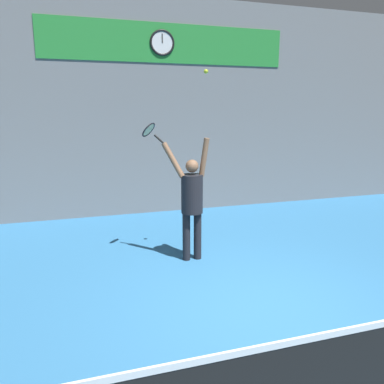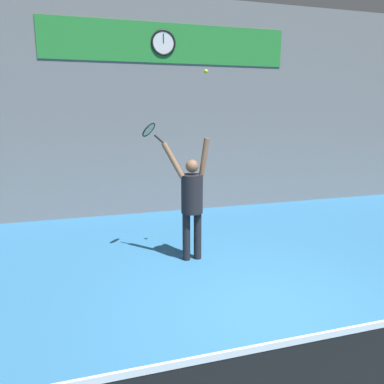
# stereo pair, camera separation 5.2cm
# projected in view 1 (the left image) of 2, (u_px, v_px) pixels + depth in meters

# --- Properties ---
(ground_plane) EXTENTS (18.00, 18.00, 0.00)m
(ground_plane) POSITION_uv_depth(u_px,v_px,m) (270.00, 314.00, 4.61)
(ground_plane) COLOR teal
(back_wall) EXTENTS (18.00, 0.10, 5.00)m
(back_wall) POSITION_uv_depth(u_px,v_px,m) (168.00, 109.00, 8.91)
(back_wall) COLOR slate
(back_wall) RESTS_ON ground_plane
(sponsor_banner) EXTENTS (5.70, 0.02, 0.87)m
(sponsor_banner) POSITION_uv_depth(u_px,v_px,m) (168.00, 43.00, 8.54)
(sponsor_banner) COLOR #288C38
(scoreboard_clock) EXTENTS (0.58, 0.05, 0.58)m
(scoreboard_clock) POSITION_uv_depth(u_px,v_px,m) (162.00, 43.00, 8.48)
(scoreboard_clock) COLOR white
(tennis_player) EXTENTS (0.76, 0.44, 2.04)m
(tennis_player) POSITION_uv_depth(u_px,v_px,m) (192.00, 199.00, 6.12)
(tennis_player) COLOR black
(tennis_player) RESTS_ON ground_plane
(tennis_racket) EXTENTS (0.39, 0.36, 0.34)m
(tennis_racket) POSITION_uv_depth(u_px,v_px,m) (150.00, 131.00, 6.05)
(tennis_racket) COLOR black
(tennis_ball) EXTENTS (0.07, 0.07, 0.07)m
(tennis_ball) POSITION_uv_depth(u_px,v_px,m) (206.00, 71.00, 5.70)
(tennis_ball) COLOR #CCDB2D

